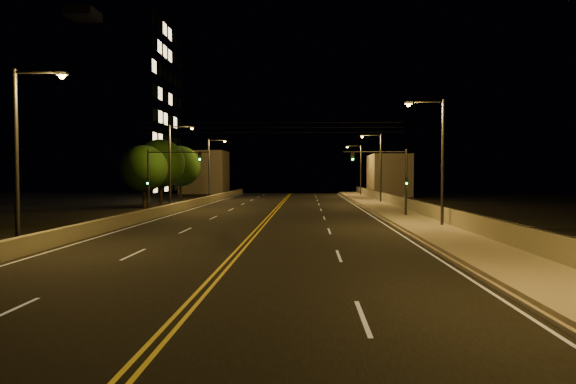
{
  "coord_description": "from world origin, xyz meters",
  "views": [
    {
      "loc": [
        3.14,
        -10.23,
        3.53
      ],
      "look_at": [
        2.0,
        18.0,
        2.5
      ],
      "focal_mm": 30.0,
      "sensor_mm": 36.0,
      "label": 1
    }
  ],
  "objects_px": {
    "streetlight_3": "(359,166)",
    "streetlight_5": "(173,161)",
    "streetlight_6": "(211,165)",
    "streetlight_4": "(22,146)",
    "traffic_signal_right": "(393,174)",
    "building_tower": "(84,109)",
    "tree_1": "(161,163)",
    "traffic_signal_left": "(161,174)",
    "streetlight_1": "(438,154)",
    "tree_2": "(180,166)",
    "tree_0": "(144,168)",
    "streetlight_2": "(378,163)"
  },
  "relations": [
    {
      "from": "streetlight_6",
      "to": "tree_2",
      "type": "relative_size",
      "value": 1.12
    },
    {
      "from": "streetlight_6",
      "to": "streetlight_5",
      "type": "bearing_deg",
      "value": -90.0
    },
    {
      "from": "traffic_signal_right",
      "to": "building_tower",
      "type": "relative_size",
      "value": 0.21
    },
    {
      "from": "tree_2",
      "to": "traffic_signal_left",
      "type": "bearing_deg",
      "value": -78.38
    },
    {
      "from": "streetlight_3",
      "to": "streetlight_4",
      "type": "height_order",
      "value": "same"
    },
    {
      "from": "traffic_signal_right",
      "to": "traffic_signal_left",
      "type": "height_order",
      "value": "same"
    },
    {
      "from": "building_tower",
      "to": "tree_2",
      "type": "xyz_separation_m",
      "value": [
        14.39,
        -2.66,
        -8.11
      ]
    },
    {
      "from": "streetlight_1",
      "to": "building_tower",
      "type": "distance_m",
      "value": 54.34
    },
    {
      "from": "streetlight_5",
      "to": "streetlight_6",
      "type": "relative_size",
      "value": 1.0
    },
    {
      "from": "streetlight_6",
      "to": "streetlight_4",
      "type": "bearing_deg",
      "value": -90.0
    },
    {
      "from": "traffic_signal_left",
      "to": "tree_1",
      "type": "xyz_separation_m",
      "value": [
        -5.32,
        17.12,
        1.27
      ]
    },
    {
      "from": "streetlight_2",
      "to": "traffic_signal_left",
      "type": "bearing_deg",
      "value": -137.56
    },
    {
      "from": "tree_0",
      "to": "traffic_signal_left",
      "type": "bearing_deg",
      "value": -64.68
    },
    {
      "from": "building_tower",
      "to": "tree_0",
      "type": "xyz_separation_m",
      "value": [
        14.47,
        -17.46,
        -8.6
      ]
    },
    {
      "from": "building_tower",
      "to": "tree_1",
      "type": "distance_m",
      "value": 20.0
    },
    {
      "from": "building_tower",
      "to": "streetlight_3",
      "type": "bearing_deg",
      "value": 15.75
    },
    {
      "from": "streetlight_1",
      "to": "tree_2",
      "type": "xyz_separation_m",
      "value": [
        -25.56,
        33.33,
        -0.19
      ]
    },
    {
      "from": "streetlight_1",
      "to": "streetlight_6",
      "type": "distance_m",
      "value": 39.71
    },
    {
      "from": "streetlight_5",
      "to": "tree_0",
      "type": "relative_size",
      "value": 1.26
    },
    {
      "from": "tree_1",
      "to": "tree_2",
      "type": "xyz_separation_m",
      "value": [
        0.0,
        8.74,
        -0.16
      ]
    },
    {
      "from": "traffic_signal_right",
      "to": "streetlight_4",
      "type": "bearing_deg",
      "value": -139.26
    },
    {
      "from": "tree_2",
      "to": "streetlight_3",
      "type": "bearing_deg",
      "value": 28.59
    },
    {
      "from": "streetlight_3",
      "to": "tree_1",
      "type": "bearing_deg",
      "value": -138.42
    },
    {
      "from": "traffic_signal_left",
      "to": "tree_1",
      "type": "relative_size",
      "value": 0.72
    },
    {
      "from": "traffic_signal_right",
      "to": "traffic_signal_left",
      "type": "xyz_separation_m",
      "value": [
        -18.67,
        0.0,
        0.0
      ]
    },
    {
      "from": "streetlight_5",
      "to": "traffic_signal_left",
      "type": "height_order",
      "value": "streetlight_5"
    },
    {
      "from": "streetlight_4",
      "to": "streetlight_6",
      "type": "xyz_separation_m",
      "value": [
        0.0,
        43.07,
        0.0
      ]
    },
    {
      "from": "streetlight_3",
      "to": "streetlight_6",
      "type": "height_order",
      "value": "same"
    },
    {
      "from": "streetlight_2",
      "to": "streetlight_1",
      "type": "bearing_deg",
      "value": -90.0
    },
    {
      "from": "traffic_signal_right",
      "to": "tree_0",
      "type": "distance_m",
      "value": 26.35
    },
    {
      "from": "streetlight_4",
      "to": "tree_2",
      "type": "relative_size",
      "value": 1.12
    },
    {
      "from": "streetlight_1",
      "to": "traffic_signal_right",
      "type": "height_order",
      "value": "streetlight_1"
    },
    {
      "from": "streetlight_4",
      "to": "streetlight_6",
      "type": "distance_m",
      "value": 43.07
    },
    {
      "from": "streetlight_5",
      "to": "streetlight_3",
      "type": "bearing_deg",
      "value": 56.44
    },
    {
      "from": "streetlight_1",
      "to": "building_tower",
      "type": "height_order",
      "value": "building_tower"
    },
    {
      "from": "streetlight_2",
      "to": "streetlight_3",
      "type": "distance_m",
      "value": 21.28
    },
    {
      "from": "streetlight_1",
      "to": "streetlight_3",
      "type": "distance_m",
      "value": 47.25
    },
    {
      "from": "streetlight_5",
      "to": "traffic_signal_right",
      "type": "height_order",
      "value": "streetlight_5"
    },
    {
      "from": "traffic_signal_left",
      "to": "tree_2",
      "type": "bearing_deg",
      "value": 101.62
    },
    {
      "from": "streetlight_2",
      "to": "streetlight_5",
      "type": "distance_m",
      "value": 24.05
    },
    {
      "from": "streetlight_3",
      "to": "tree_1",
      "type": "height_order",
      "value": "streetlight_3"
    },
    {
      "from": "streetlight_5",
      "to": "tree_1",
      "type": "xyz_separation_m",
      "value": [
        -4.16,
        9.58,
        -0.02
      ]
    },
    {
      "from": "streetlight_1",
      "to": "streetlight_4",
      "type": "bearing_deg",
      "value": -155.8
    },
    {
      "from": "streetlight_1",
      "to": "building_tower",
      "type": "relative_size",
      "value": 0.31
    },
    {
      "from": "streetlight_5",
      "to": "building_tower",
      "type": "xyz_separation_m",
      "value": [
        -18.55,
        20.99,
        7.92
      ]
    },
    {
      "from": "streetlight_3",
      "to": "streetlight_5",
      "type": "xyz_separation_m",
      "value": [
        -21.4,
        -32.26,
        0.0
      ]
    },
    {
      "from": "streetlight_2",
      "to": "streetlight_4",
      "type": "relative_size",
      "value": 1.0
    },
    {
      "from": "streetlight_3",
      "to": "tree_2",
      "type": "xyz_separation_m",
      "value": [
        -25.56,
        -13.93,
        -0.19
      ]
    },
    {
      "from": "building_tower",
      "to": "streetlight_6",
      "type": "bearing_deg",
      "value": -7.78
    },
    {
      "from": "building_tower",
      "to": "streetlight_5",
      "type": "bearing_deg",
      "value": -48.53
    }
  ]
}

